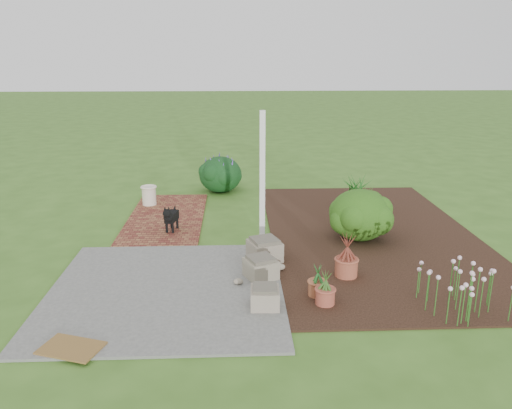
{
  "coord_description": "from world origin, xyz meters",
  "views": [
    {
      "loc": [
        -0.19,
        -8.63,
        3.45
      ],
      "look_at": [
        0.2,
        0.4,
        0.7
      ],
      "focal_mm": 35.0,
      "sensor_mm": 36.0,
      "label": 1
    }
  ],
  "objects_px": {
    "evergreen_shrub": "(360,213)",
    "black_dog": "(171,216)",
    "stone_trough_near": "(265,298)",
    "cream_ceramic_urn": "(149,196)"
  },
  "relations": [
    {
      "from": "cream_ceramic_urn",
      "to": "evergreen_shrub",
      "type": "bearing_deg",
      "value": -28.37
    },
    {
      "from": "black_dog",
      "to": "cream_ceramic_urn",
      "type": "distance_m",
      "value": 2.01
    },
    {
      "from": "black_dog",
      "to": "stone_trough_near",
      "type": "bearing_deg",
      "value": -49.73
    },
    {
      "from": "stone_trough_near",
      "to": "evergreen_shrub",
      "type": "relative_size",
      "value": 0.34
    },
    {
      "from": "cream_ceramic_urn",
      "to": "black_dog",
      "type": "bearing_deg",
      "value": -68.59
    },
    {
      "from": "stone_trough_near",
      "to": "black_dog",
      "type": "bearing_deg",
      "value": 117.98
    },
    {
      "from": "black_dog",
      "to": "evergreen_shrub",
      "type": "height_order",
      "value": "evergreen_shrub"
    },
    {
      "from": "black_dog",
      "to": "evergreen_shrub",
      "type": "distance_m",
      "value": 3.69
    },
    {
      "from": "cream_ceramic_urn",
      "to": "evergreen_shrub",
      "type": "relative_size",
      "value": 0.37
    },
    {
      "from": "evergreen_shrub",
      "to": "black_dog",
      "type": "bearing_deg",
      "value": 172.23
    }
  ]
}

